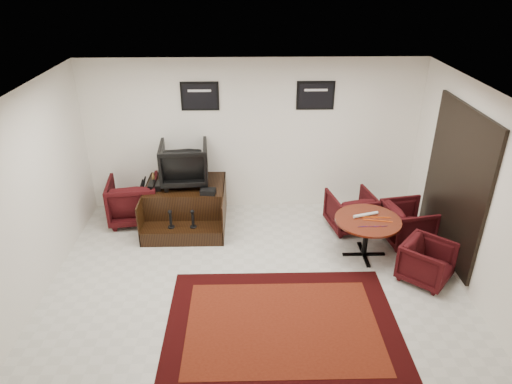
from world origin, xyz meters
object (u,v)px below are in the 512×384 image
table_chair_corner (427,260)px  table_chair_back (350,209)px  table_chair_window (409,221)px  armchair_side (134,198)px  meeting_table (367,224)px  shine_podium (186,206)px  shine_chair (184,161)px

table_chair_corner → table_chair_back: bearing=69.6°
table_chair_window → armchair_side: bearing=70.0°
meeting_table → table_chair_window: (0.80, 0.40, -0.20)m
meeting_table → table_chair_window: table_chair_window is taller
shine_podium → table_chair_window: 3.83m
table_chair_corner → shine_chair: bearing=103.9°
armchair_side → table_chair_window: bearing=163.5°
shine_chair → table_chair_back: bearing=167.7°
table_chair_window → table_chair_corner: 1.05m
meeting_table → table_chair_corner: size_ratio=1.49×
shine_chair → armchair_side: 1.16m
meeting_table → table_chair_corner: (0.75, -0.64, -0.24)m
armchair_side → meeting_table: size_ratio=0.87×
meeting_table → table_chair_back: bearing=94.3°
armchair_side → meeting_table: armchair_side is taller
armchair_side → shine_chair: bearing=176.2°
meeting_table → shine_chair: bearing=156.7°
shine_podium → table_chair_back: 2.90m
shine_chair → table_chair_corner: (3.70, -1.92, -0.79)m
shine_podium → armchair_side: (-0.94, 0.10, 0.11)m
shine_podium → table_chair_corner: 4.10m
shine_chair → table_chair_back: shine_chair is taller
table_chair_window → shine_podium: bearing=69.0°
shine_podium → table_chair_back: (2.89, -0.27, 0.04)m
shine_chair → table_chair_window: size_ratio=1.09×
shine_chair → table_chair_back: size_ratio=1.10×
shine_chair → armchair_side: bearing=-1.4°
meeting_table → table_chair_corner: 1.01m
armchair_side → table_chair_back: bearing=168.0°
shine_chair → meeting_table: (2.95, -1.27, -0.55)m
shine_podium → table_chair_back: bearing=-5.3°
table_chair_back → table_chair_corner: bearing=106.9°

